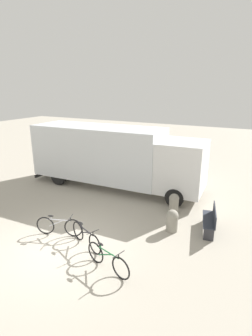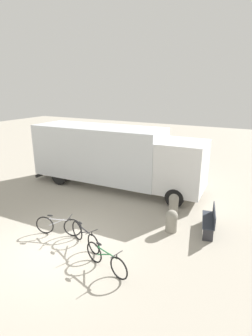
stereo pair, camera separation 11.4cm
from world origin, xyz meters
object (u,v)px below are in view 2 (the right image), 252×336
Objects in this scene: delivery_truck at (114,155)px; bollard_near_bench at (172,220)px; park_bench at (210,219)px; bicycle_middle at (85,236)px; bicycle_near at (58,226)px; bicycle_far at (106,259)px; bollard_far_bench at (174,203)px.

delivery_truck is 5.22m from bollard_near_bench.
park_bench reaches higher than bicycle_middle.
bicycle_near is 1.03× the size of bicycle_middle.
bicycle_far is at bearing -63.45° from delivery_truck.
bicycle_middle is (1.22, -0.13, 0.00)m from bicycle_near.
bicycle_middle is 1.91× the size of bollard_near_bench.
bicycle_middle is at bearing -134.84° from bollard_near_bench.
park_bench is at bearing 26.81° from bollard_near_bench.
delivery_truck reaches higher than bollard_near_bench.
park_bench is 4.14m from bicycle_far.
bicycle_middle is (1.92, -5.16, -1.34)m from delivery_truck.
bicycle_far is (1.22, -0.68, 0.00)m from bicycle_middle.
delivery_truck reaches higher than bollard_far_bench.
bicycle_far is at bearing 136.12° from park_bench.
bicycle_near and bicycle_middle have the same top height.
bollard_near_bench reaches higher than bicycle_middle.
bollard_near_bench is at bearing 13.29° from bicycle_near.
bicycle_far is 1.89× the size of bollard_far_bench.
park_bench reaches higher than bollard_near_bench.
bollard_near_bench is at bearing -75.23° from bollard_far_bench.
bollard_far_bench is at bearing 53.66° from park_bench.
bicycle_far is (-2.20, -3.51, -0.12)m from park_bench.
bicycle_far is at bearing -108.50° from bollard_near_bench.
bollard_near_bench is (2.19, 2.20, 0.08)m from bicycle_middle.
delivery_truck is 10.95× the size of bollard_near_bench.
bicycle_near is (-4.65, -2.70, -0.12)m from park_bench.
bicycle_far is 4.28m from bollard_far_bench.
bollard_far_bench reaches higher than bollard_near_bench.
bicycle_near is at bearing -162.44° from bicycle_middle.
park_bench reaches higher than bicycle_near.
park_bench is 0.91× the size of bicycle_far.
delivery_truck is 6.03× the size of park_bench.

